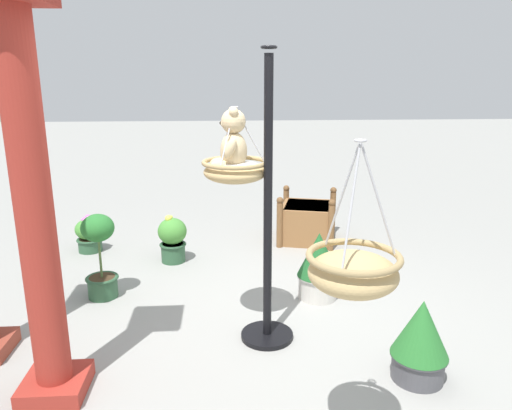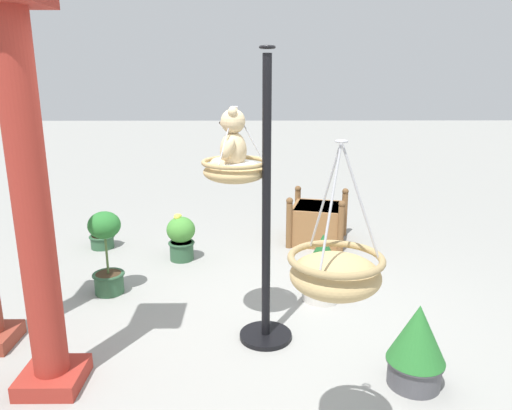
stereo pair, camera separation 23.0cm
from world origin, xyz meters
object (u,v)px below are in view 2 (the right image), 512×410
(display_pole_central, at_px, (266,258))
(hanging_basket_left_high, at_px, (335,272))
(wooden_planter_box, at_px, (318,222))
(potted_plant_tall_leafy, at_px, (417,345))
(potted_plant_flowering_red, at_px, (106,251))
(hanging_basket_with_teddy, at_px, (235,170))
(teddy_bear, at_px, (232,143))
(potted_plant_fern_front, at_px, (322,267))
(potted_plant_small_succulent, at_px, (101,231))
(greenhouse_pillar_left, at_px, (33,215))
(potted_plant_conical_shrub, at_px, (181,237))

(display_pole_central, xyz_separation_m, hanging_basket_left_high, (-1.40, -0.31, 0.47))
(wooden_planter_box, relative_size, potted_plant_tall_leafy, 1.46)
(hanging_basket_left_high, relative_size, potted_plant_flowering_red, 0.92)
(hanging_basket_with_teddy, relative_size, teddy_bear, 1.21)
(teddy_bear, height_order, potted_plant_flowering_red, teddy_bear)
(display_pole_central, distance_m, teddy_bear, 0.96)
(potted_plant_fern_front, xyz_separation_m, potted_plant_small_succulent, (1.50, 2.61, -0.12))
(greenhouse_pillar_left, relative_size, potted_plant_fern_front, 3.90)
(potted_plant_fern_front, height_order, potted_plant_small_succulent, potted_plant_fern_front)
(hanging_basket_with_teddy, xyz_separation_m, potted_plant_small_succulent, (2.08, 1.79, -1.20))
(hanging_basket_left_high, xyz_separation_m, potted_plant_small_succulent, (3.63, 2.35, -0.97))
(display_pole_central, xyz_separation_m, potted_plant_flowering_red, (0.89, 1.57, -0.27))
(potted_plant_flowering_red, bearing_deg, hanging_basket_with_teddy, -119.30)
(hanging_basket_with_teddy, xyz_separation_m, potted_plant_fern_front, (0.58, -0.82, -1.08))
(teddy_bear, xyz_separation_m, potted_plant_fern_front, (0.58, -0.85, -1.29))
(hanging_basket_with_teddy, relative_size, potted_plant_small_succulent, 1.29)
(hanging_basket_with_teddy, distance_m, potted_plant_small_succulent, 2.99)
(hanging_basket_with_teddy, relative_size, potted_plant_conical_shrub, 1.04)
(hanging_basket_with_teddy, xyz_separation_m, wooden_planter_box, (2.32, -1.01, -1.15))
(teddy_bear, bearing_deg, potted_plant_conical_shrub, 22.49)
(display_pole_central, relative_size, greenhouse_pillar_left, 0.89)
(hanging_basket_left_high, xyz_separation_m, greenhouse_pillar_left, (0.77, 1.85, 0.08))
(greenhouse_pillar_left, distance_m, potted_plant_small_succulent, 3.08)
(hanging_basket_with_teddy, distance_m, hanging_basket_left_high, 1.66)
(greenhouse_pillar_left, height_order, potted_plant_conical_shrub, greenhouse_pillar_left)
(teddy_bear, height_order, wooden_planter_box, teddy_bear)
(greenhouse_pillar_left, height_order, potted_plant_tall_leafy, greenhouse_pillar_left)
(greenhouse_pillar_left, distance_m, potted_plant_fern_front, 2.68)
(hanging_basket_with_teddy, distance_m, potted_plant_conical_shrub, 2.13)
(wooden_planter_box, xyz_separation_m, potted_plant_flowering_red, (-1.57, 2.33, 0.18))
(potted_plant_tall_leafy, bearing_deg, hanging_basket_left_high, 135.63)
(potted_plant_small_succulent, xyz_separation_m, potted_plant_conical_shrub, (-0.42, -1.08, 0.06))
(potted_plant_small_succulent, bearing_deg, potted_plant_tall_leafy, -132.97)
(potted_plant_conical_shrub, bearing_deg, potted_plant_small_succulent, 68.60)
(display_pole_central, height_order, potted_plant_tall_leafy, display_pole_central)
(potted_plant_fern_front, xyz_separation_m, potted_plant_flowering_red, (0.16, 2.14, 0.11))
(teddy_bear, relative_size, hanging_basket_left_high, 0.63)
(display_pole_central, bearing_deg, potted_plant_tall_leafy, -121.70)
(hanging_basket_left_high, distance_m, potted_plant_conical_shrub, 3.56)
(potted_plant_flowering_red, bearing_deg, greenhouse_pillar_left, -178.92)
(hanging_basket_with_teddy, bearing_deg, greenhouse_pillar_left, 121.06)
(hanging_basket_left_high, bearing_deg, display_pole_central, 12.33)
(hanging_basket_left_high, xyz_separation_m, wooden_planter_box, (3.87, -0.46, -0.92))
(greenhouse_pillar_left, relative_size, potted_plant_conical_shrub, 4.58)
(hanging_basket_with_teddy, relative_size, greenhouse_pillar_left, 0.23)
(hanging_basket_with_teddy, bearing_deg, hanging_basket_left_high, -160.27)
(hanging_basket_left_high, bearing_deg, potted_plant_conical_shrub, 21.53)
(greenhouse_pillar_left, bearing_deg, hanging_basket_with_teddy, -58.94)
(wooden_planter_box, height_order, potted_plant_flowering_red, potted_plant_flowering_red)
(hanging_basket_left_high, relative_size, potted_plant_small_succulent, 1.69)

